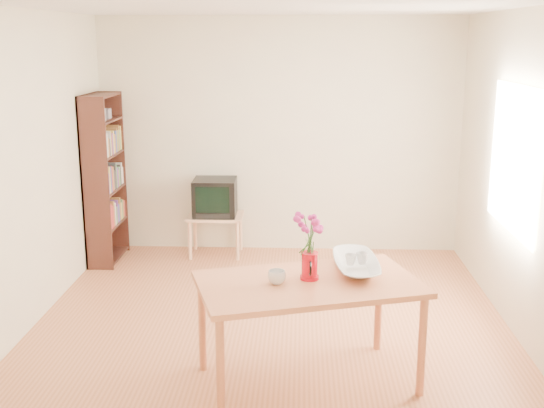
{
  "coord_description": "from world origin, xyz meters",
  "views": [
    {
      "loc": [
        0.24,
        -5.27,
        2.37
      ],
      "look_at": [
        0.0,
        0.3,
        1.0
      ],
      "focal_mm": 45.0,
      "sensor_mm": 36.0,
      "label": 1
    }
  ],
  "objects_px": {
    "table": "(309,292)",
    "bowl": "(357,240)",
    "television": "(215,196)",
    "mug": "(277,277)",
    "pitcher": "(310,267)"
  },
  "relations": [
    {
      "from": "pitcher",
      "to": "television",
      "type": "relative_size",
      "value": 0.44
    },
    {
      "from": "mug",
      "to": "television",
      "type": "height_order",
      "value": "television"
    },
    {
      "from": "table",
      "to": "television",
      "type": "bearing_deg",
      "value": 92.2
    },
    {
      "from": "television",
      "to": "mug",
      "type": "bearing_deg",
      "value": -76.15
    },
    {
      "from": "table",
      "to": "mug",
      "type": "height_order",
      "value": "mug"
    },
    {
      "from": "pitcher",
      "to": "mug",
      "type": "xyz_separation_m",
      "value": [
        -0.22,
        -0.11,
        -0.04
      ]
    },
    {
      "from": "table",
      "to": "television",
      "type": "height_order",
      "value": "television"
    },
    {
      "from": "bowl",
      "to": "mug",
      "type": "bearing_deg",
      "value": -150.03
    },
    {
      "from": "mug",
      "to": "bowl",
      "type": "distance_m",
      "value": 0.66
    },
    {
      "from": "television",
      "to": "bowl",
      "type": "bearing_deg",
      "value": -63.94
    },
    {
      "from": "pitcher",
      "to": "bowl",
      "type": "height_order",
      "value": "bowl"
    },
    {
      "from": "mug",
      "to": "television",
      "type": "distance_m",
      "value": 3.03
    },
    {
      "from": "mug",
      "to": "bowl",
      "type": "xyz_separation_m",
      "value": [
        0.56,
        0.32,
        0.17
      ]
    },
    {
      "from": "table",
      "to": "bowl",
      "type": "xyz_separation_m",
      "value": [
        0.34,
        0.26,
        0.3
      ]
    },
    {
      "from": "table",
      "to": "pitcher",
      "type": "distance_m",
      "value": 0.17
    }
  ]
}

